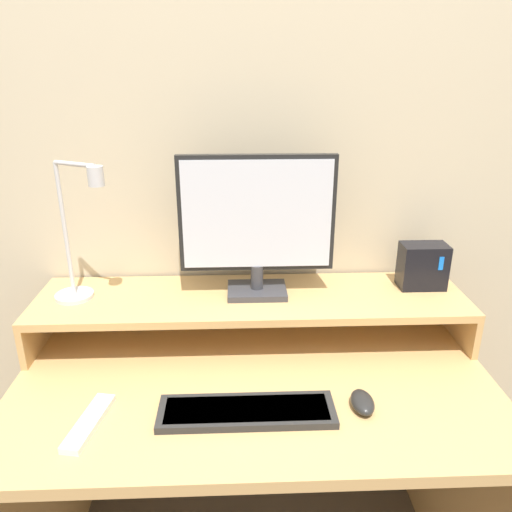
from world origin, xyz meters
The scene contains 9 objects.
wall_back centered at (0.00, 0.75, 1.25)m, with size 6.00×0.05×2.50m.
desk centered at (0.00, 0.36, 0.53)m, with size 1.24×0.71×0.75m.
monitor_shelf centered at (0.00, 0.56, 0.87)m, with size 1.24×0.31×0.14m.
monitor centered at (0.02, 0.57, 1.10)m, with size 0.44×0.13×0.41m.
desk_lamp centered at (-0.47, 0.55, 1.05)m, with size 0.19×0.13×0.40m.
router_dock centered at (0.51, 0.60, 0.95)m, with size 0.13×0.08×0.14m.
keyboard centered at (-0.02, 0.20, 0.76)m, with size 0.41×0.12×0.02m.
mouse centered at (0.25, 0.22, 0.77)m, with size 0.05×0.09×0.03m.
remote_control centered at (-0.38, 0.18, 0.76)m, with size 0.08×0.20×0.02m.
Camera 1 is at (-0.04, -0.75, 1.52)m, focal length 35.00 mm.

